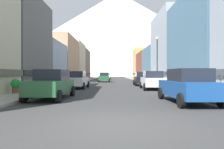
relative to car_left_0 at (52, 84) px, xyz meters
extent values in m
plane|color=#333333|center=(3.80, -6.23, -0.90)|extent=(400.00, 400.00, 0.00)
cube|color=gray|center=(-2.45, 28.77, -0.82)|extent=(2.50, 100.00, 0.15)
cube|color=gray|center=(10.05, 28.77, -0.82)|extent=(2.50, 100.00, 0.15)
cube|color=#99A5B2|center=(-8.67, 16.91, 2.13)|extent=(9.95, 8.16, 6.06)
cube|color=#444A50|center=(-8.67, 16.91, 0.70)|extent=(10.25, 8.16, 0.50)
cube|color=tan|center=(-8.43, 27.11, 3.40)|extent=(9.46, 11.36, 8.59)
cube|color=brown|center=(-8.43, 27.11, 0.70)|extent=(9.76, 11.36, 0.50)
cube|color=beige|center=(-7.72, 38.73, 3.74)|extent=(8.04, 10.99, 9.28)
cube|color=#595444|center=(-7.72, 38.73, 0.70)|extent=(8.34, 10.99, 0.50)
cube|color=#66605B|center=(-6.82, 50.63, 3.59)|extent=(6.23, 11.75, 8.97)
cube|color=#2D2B29|center=(-6.82, 50.63, 0.70)|extent=(6.53, 11.75, 0.50)
cube|color=slate|center=(15.68, 9.95, 4.20)|extent=(8.77, 11.96, 10.19)
cube|color=#22333F|center=(15.68, 9.95, 0.70)|extent=(9.07, 11.96, 0.50)
cube|color=#99A5B2|center=(14.53, 21.93, 4.94)|extent=(6.47, 11.40, 11.68)
cube|color=#444A50|center=(14.53, 21.93, 0.70)|extent=(6.77, 11.40, 0.50)
cube|color=slate|center=(15.26, 33.87, 2.85)|extent=(7.93, 11.57, 7.50)
cube|color=#22333F|center=(15.26, 33.87, 0.70)|extent=(8.23, 11.57, 0.50)
cube|color=brown|center=(14.33, 46.15, 2.95)|extent=(6.06, 12.27, 7.69)
cube|color=#3B1B16|center=(14.33, 46.15, 0.70)|extent=(6.36, 12.27, 0.50)
cube|color=#D8B259|center=(14.84, 57.66, 4.17)|extent=(7.09, 9.62, 10.14)
cube|color=brown|center=(14.84, 57.66, 0.70)|extent=(7.39, 9.62, 0.50)
cube|color=#265933|center=(0.00, -0.06, -0.16)|extent=(1.93, 4.44, 0.80)
cube|color=#1E232D|center=(0.00, 0.19, 0.56)|extent=(1.65, 2.23, 0.64)
cylinder|color=black|center=(0.88, -1.73, -0.56)|extent=(0.23, 0.68, 0.68)
cylinder|color=black|center=(-0.96, -1.69, -0.56)|extent=(0.23, 0.68, 0.68)
cylinder|color=black|center=(0.95, 1.57, -0.56)|extent=(0.23, 0.68, 0.68)
cylinder|color=black|center=(-0.89, 1.61, -0.56)|extent=(0.23, 0.68, 0.68)
cube|color=silver|center=(0.00, 8.99, -0.16)|extent=(1.90, 4.43, 0.80)
cube|color=#1E232D|center=(0.00, 8.74, 0.56)|extent=(1.63, 2.22, 0.64)
cylinder|color=black|center=(-0.90, 10.65, -0.56)|extent=(0.23, 0.68, 0.68)
cylinder|color=black|center=(0.94, 10.62, -0.56)|extent=(0.23, 0.68, 0.68)
cylinder|color=black|center=(-0.95, 7.35, -0.56)|extent=(0.23, 0.68, 0.68)
cylinder|color=black|center=(0.89, 7.32, -0.56)|extent=(0.23, 0.68, 0.68)
cube|color=#19478C|center=(7.60, -1.70, -0.16)|extent=(1.97, 4.45, 0.80)
cube|color=#1E232D|center=(7.61, -1.95, 0.56)|extent=(1.66, 2.25, 0.64)
cylinder|color=black|center=(6.63, -0.08, -0.56)|extent=(0.24, 0.69, 0.68)
cylinder|color=black|center=(8.47, -0.02, -0.56)|extent=(0.24, 0.69, 0.68)
cylinder|color=black|center=(6.73, -3.37, -0.56)|extent=(0.24, 0.69, 0.68)
cylinder|color=black|center=(8.57, -3.32, -0.56)|extent=(0.24, 0.69, 0.68)
cube|color=silver|center=(7.60, 7.46, -0.16)|extent=(2.01, 4.47, 0.80)
cube|color=#1E232D|center=(7.59, 7.21, 0.56)|extent=(1.68, 2.26, 0.64)
cylinder|color=black|center=(6.74, 9.15, -0.56)|extent=(0.25, 0.69, 0.68)
cylinder|color=black|center=(8.58, 9.08, -0.56)|extent=(0.25, 0.69, 0.68)
cylinder|color=black|center=(6.62, 5.85, -0.56)|extent=(0.25, 0.69, 0.68)
cylinder|color=black|center=(8.46, 5.78, -0.56)|extent=(0.25, 0.69, 0.68)
cube|color=black|center=(7.60, 14.29, -0.16)|extent=(1.98, 4.46, 0.80)
cube|color=#1E232D|center=(7.59, 14.04, 0.56)|extent=(1.67, 2.25, 0.64)
cylinder|color=black|center=(6.73, 15.97, -0.56)|extent=(0.24, 0.69, 0.68)
cylinder|color=black|center=(8.57, 15.91, -0.56)|extent=(0.24, 0.69, 0.68)
cylinder|color=black|center=(6.63, 12.67, -0.56)|extent=(0.24, 0.69, 0.68)
cylinder|color=black|center=(8.47, 12.61, -0.56)|extent=(0.24, 0.69, 0.68)
cube|color=#265933|center=(2.20, 25.56, -0.16)|extent=(1.84, 4.40, 0.80)
cube|color=#1E232D|center=(2.20, 25.81, 0.56)|extent=(1.60, 2.20, 0.64)
cylinder|color=black|center=(3.12, 23.91, -0.56)|extent=(0.22, 0.68, 0.68)
cylinder|color=black|center=(1.28, 23.91, -0.56)|extent=(0.22, 0.68, 0.68)
cylinder|color=black|center=(3.12, 27.21, -0.56)|extent=(0.22, 0.68, 0.68)
cylinder|color=black|center=(1.28, 27.21, -0.56)|extent=(0.22, 0.68, 0.68)
cube|color=silver|center=(2.20, 43.63, -0.16)|extent=(1.84, 4.40, 0.80)
cube|color=#1E232D|center=(2.20, 43.88, 0.56)|extent=(1.60, 2.20, 0.64)
cylinder|color=black|center=(3.12, 41.98, -0.56)|extent=(0.22, 0.68, 0.68)
cylinder|color=black|center=(1.28, 41.98, -0.56)|extent=(0.22, 0.68, 0.68)
cylinder|color=black|center=(3.12, 45.28, -0.56)|extent=(0.22, 0.68, 0.68)
cylinder|color=black|center=(1.28, 45.28, -0.56)|extent=(0.22, 0.68, 0.68)
cylinder|color=#595960|center=(9.55, -1.38, -0.22)|extent=(0.06, 0.06, 1.05)
cube|color=#33383F|center=(9.55, -1.38, 0.44)|extent=(0.14, 0.10, 0.28)
cylinder|color=#4C5156|center=(10.15, 1.57, -0.30)|extent=(0.56, 0.56, 0.90)
cylinder|color=#2D2D33|center=(10.15, 1.57, 0.19)|extent=(0.59, 0.59, 0.08)
cylinder|color=#4C4C51|center=(-3.20, 7.31, -0.59)|extent=(0.37, 0.37, 0.32)
sphere|color=#316330|center=(-3.20, 7.31, -0.19)|extent=(0.61, 0.61, 0.61)
cylinder|color=brown|center=(-3.20, 2.08, -0.55)|extent=(0.48, 0.48, 0.40)
sphere|color=#198C2E|center=(-3.20, 2.08, -0.08)|extent=(0.68, 0.68, 0.68)
cylinder|color=brown|center=(10.80, 13.37, -0.57)|extent=(0.53, 0.53, 0.35)
sphere|color=#367130|center=(10.80, 13.37, -0.15)|extent=(0.62, 0.62, 0.62)
cylinder|color=#333338|center=(-2.45, 12.55, 0.01)|extent=(0.36, 0.36, 1.51)
sphere|color=tan|center=(-2.45, 12.55, 0.88)|extent=(0.24, 0.24, 0.24)
cylinder|color=black|center=(9.15, 12.25, 2.00)|extent=(0.12, 0.12, 5.50)
sphere|color=white|center=(9.15, 12.25, 4.93)|extent=(0.36, 0.36, 0.36)
cone|color=silver|center=(11.70, 253.77, 53.63)|extent=(309.10, 309.10, 109.06)
camera|label=1|loc=(3.67, -12.29, 0.62)|focal=32.46mm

